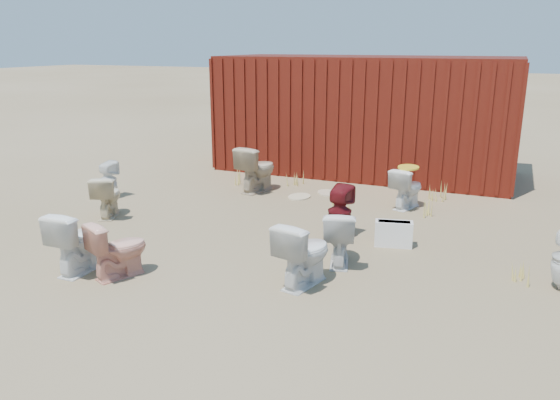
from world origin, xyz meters
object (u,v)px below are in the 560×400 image
at_px(toilet_front_pink, 118,249).
at_px(loose_tank, 394,234).
at_px(toilet_front_e, 304,253).
at_px(toilet_back_yellowlid, 407,188).
at_px(toilet_front_a, 80,240).
at_px(toilet_front_maroon, 340,212).
at_px(toilet_back_beige_right, 257,169).
at_px(toilet_front_c, 339,237).
at_px(shipping_container, 365,115).
at_px(toilet_back_a, 108,180).
at_px(toilet_back_beige_left, 107,196).

relative_size(toilet_front_pink, loose_tank, 1.37).
xyz_separation_m(toilet_front_e, toilet_back_yellowlid, (0.51, 3.50, -0.04)).
distance_m(toilet_front_a, toilet_front_maroon, 3.46).
relative_size(toilet_front_pink, toilet_back_yellowlid, 1.01).
distance_m(toilet_front_maroon, toilet_back_beige_right, 2.81).
bearing_deg(toilet_back_yellowlid, toilet_back_beige_right, 18.68).
relative_size(toilet_front_a, toilet_front_c, 1.11).
xyz_separation_m(shipping_container, toilet_front_maroon, (0.77, -4.25, -0.83)).
xyz_separation_m(toilet_back_a, toilet_back_beige_left, (0.71, -0.88, 0.01)).
distance_m(toilet_front_a, toilet_back_yellowlid, 5.22).
height_order(toilet_back_a, loose_tank, toilet_back_a).
bearing_deg(loose_tank, toilet_back_yellowlid, 82.85).
distance_m(toilet_front_pink, toilet_back_a, 3.59).
bearing_deg(toilet_back_yellowlid, shipping_container, -41.91).
relative_size(toilet_front_pink, toilet_front_maroon, 0.92).
distance_m(toilet_front_maroon, toilet_back_beige_left, 3.69).
xyz_separation_m(toilet_front_a, toilet_back_beige_right, (0.36, 4.18, 0.04)).
xyz_separation_m(toilet_front_e, toilet_back_beige_left, (-3.75, 1.16, -0.05)).
bearing_deg(toilet_back_yellowlid, toilet_front_a, 71.92).
xyz_separation_m(toilet_front_c, toilet_back_beige_left, (-3.93, 0.40, -0.01)).
height_order(toilet_back_beige_left, toilet_back_beige_right, toilet_back_beige_right).
xyz_separation_m(toilet_back_beige_right, toilet_back_yellowlid, (2.76, 0.00, -0.08)).
relative_size(toilet_front_c, loose_tank, 1.40).
relative_size(shipping_container, toilet_back_beige_right, 7.06).
distance_m(toilet_front_maroon, toilet_front_e, 1.69).
height_order(toilet_front_c, toilet_front_e, toilet_front_e).
relative_size(shipping_container, toilet_front_c, 8.58).
distance_m(shipping_container, toilet_back_a, 5.38).
relative_size(toilet_front_e, toilet_back_beige_left, 1.14).
distance_m(toilet_front_c, toilet_front_e, 0.78).
relative_size(toilet_front_c, toilet_back_yellowlid, 1.03).
bearing_deg(toilet_back_beige_right, toilet_front_maroon, 151.97).
bearing_deg(toilet_back_yellowlid, toilet_front_c, 101.79).
xyz_separation_m(shipping_container, toilet_front_e, (0.86, -5.94, -0.82)).
height_order(toilet_back_beige_left, toilet_back_yellowlid, toilet_back_yellowlid).
bearing_deg(toilet_front_e, shipping_container, -68.08).
relative_size(shipping_container, toilet_front_maroon, 8.04).
bearing_deg(toilet_back_beige_right, shipping_container, -107.42).
bearing_deg(toilet_front_pink, toilet_front_maroon, -105.92).
xyz_separation_m(toilet_front_a, toilet_front_e, (2.61, 0.68, -0.01)).
bearing_deg(toilet_back_beige_right, toilet_front_pink, 104.37).
bearing_deg(toilet_front_maroon, toilet_back_yellowlid, -101.02).
xyz_separation_m(shipping_container, toilet_front_a, (-1.74, -6.63, -0.81)).
relative_size(toilet_back_beige_right, loose_tank, 1.70).
distance_m(shipping_container, toilet_front_pink, 6.75).
xyz_separation_m(shipping_container, toilet_back_yellowlid, (1.38, -2.44, -0.86)).
height_order(toilet_front_pink, toilet_front_e, toilet_front_e).
height_order(shipping_container, toilet_back_yellowlid, shipping_container).
height_order(toilet_back_beige_right, toilet_back_yellowlid, toilet_back_beige_right).
height_order(shipping_container, toilet_front_pink, shipping_container).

